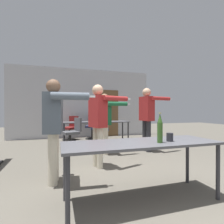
# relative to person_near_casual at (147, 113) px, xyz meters

# --- Properties ---
(ground_plane) EXTENTS (24.00, 24.00, 0.00)m
(ground_plane) POSITION_rel_person_near_casual_xyz_m (-1.32, -2.85, -1.07)
(ground_plane) COLOR #5B564C
(back_wall) EXTENTS (5.98, 0.12, 2.91)m
(back_wall) POSITION_rel_person_near_casual_xyz_m (-1.29, 3.17, 0.37)
(back_wall) COLOR #BCBCC1
(back_wall) RESTS_ON ground_plane
(conference_table_near) EXTENTS (1.98, 0.67, 0.74)m
(conference_table_near) POSITION_rel_person_near_casual_xyz_m (-1.36, -2.36, -0.40)
(conference_table_near) COLOR #4C4C51
(conference_table_near) RESTS_ON ground_plane
(conference_table_far) EXTENTS (2.39, 0.70, 0.74)m
(conference_table_far) POSITION_rel_person_near_casual_xyz_m (-1.05, 1.86, -0.39)
(conference_table_far) COLOR #4C4C51
(conference_table_far) RESTS_ON ground_plane
(person_near_casual) EXTENTS (0.85, 0.61, 1.76)m
(person_near_casual) POSITION_rel_person_near_casual_xyz_m (0.00, 0.00, 0.00)
(person_near_casual) COLOR #28282D
(person_near_casual) RESTS_ON ground_plane
(person_far_watching) EXTENTS (0.76, 0.63, 1.58)m
(person_far_watching) POSITION_rel_person_near_casual_xyz_m (-1.19, 0.09, -0.12)
(person_far_watching) COLOR beige
(person_far_watching) RESTS_ON ground_plane
(person_right_polo) EXTENTS (0.75, 0.73, 1.63)m
(person_right_polo) POSITION_rel_person_near_casual_xyz_m (-2.43, -1.47, -0.10)
(person_right_polo) COLOR beige
(person_right_polo) RESTS_ON ground_plane
(person_center_tall) EXTENTS (0.85, 0.56, 1.65)m
(person_center_tall) POSITION_rel_person_near_casual_xyz_m (-1.60, -0.93, -0.07)
(person_center_tall) COLOR beige
(person_center_tall) RESTS_ON ground_plane
(office_chair_far_right) EXTENTS (0.62, 0.66, 0.96)m
(office_chair_far_right) POSITION_rel_person_near_casual_xyz_m (-1.04, 2.64, -0.61)
(office_chair_far_right) COLOR black
(office_chair_far_right) RESTS_ON ground_plane
(office_chair_side_rolled) EXTENTS (0.65, 0.61, 0.96)m
(office_chair_side_rolled) POSITION_rel_person_near_casual_xyz_m (-1.12, 1.15, -0.61)
(office_chair_side_rolled) COLOR black
(office_chair_side_rolled) RESTS_ON ground_plane
(office_chair_far_left) EXTENTS (0.69, 0.68, 0.92)m
(office_chair_far_left) POSITION_rel_person_near_casual_xyz_m (-1.90, 2.62, -0.64)
(office_chair_far_left) COLOR black
(office_chair_far_left) RESTS_ON ground_plane
(office_chair_near_pushed) EXTENTS (0.63, 0.59, 0.91)m
(office_chair_near_pushed) POSITION_rel_person_near_casual_xyz_m (-1.94, 1.23, -0.65)
(office_chair_near_pushed) COLOR black
(office_chair_near_pushed) RESTS_ON ground_plane
(beer_bottle) EXTENTS (0.07, 0.07, 0.37)m
(beer_bottle) POSITION_rel_person_near_casual_xyz_m (-1.18, -2.48, -0.16)
(beer_bottle) COLOR #2D511E
(beer_bottle) RESTS_ON conference_table_near
(drink_cup) EXTENTS (0.08, 0.08, 0.11)m
(drink_cup) POSITION_rel_person_near_casual_xyz_m (-1.01, -2.44, -0.28)
(drink_cup) COLOR #232328
(drink_cup) RESTS_ON conference_table_near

